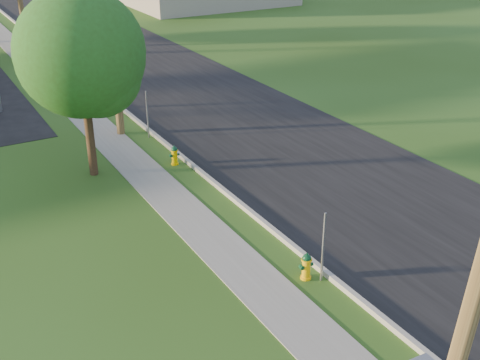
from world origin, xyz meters
name	(u,v)px	position (x,y,z in m)	size (l,w,h in m)	color
road	(319,168)	(4.50, 10.00, 0.01)	(8.00, 120.00, 0.02)	black
curb	(223,190)	(0.50, 10.00, 0.07)	(0.15, 120.00, 0.15)	#A19E94
sidewalk	(176,204)	(-1.25, 10.00, 0.01)	(1.50, 120.00, 0.03)	gray
utility_pole_mid	(110,14)	(-0.60, 17.00, 4.95)	(1.40, 0.32, 9.80)	brown
sign_post_near	(323,248)	(0.25, 4.20, 1.00)	(0.05, 0.04, 2.00)	gray
sign_post_mid	(147,115)	(0.25, 16.00, 1.00)	(0.05, 0.04, 2.00)	gray
sign_post_far	(66,53)	(0.25, 28.20, 1.00)	(0.05, 0.04, 2.00)	gray
tree_verge	(85,58)	(-2.73, 13.55, 4.22)	(4.32, 4.32, 6.55)	#331E11
hydrant_near	(306,266)	(-0.04, 4.47, 0.38)	(0.39, 0.35, 0.77)	#FFBC0A
hydrant_mid	(175,155)	(0.05, 12.96, 0.37)	(0.39, 0.34, 0.75)	#EDBC00
hydrant_far	(62,64)	(-0.01, 28.36, 0.38)	(0.39, 0.35, 0.77)	yellow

